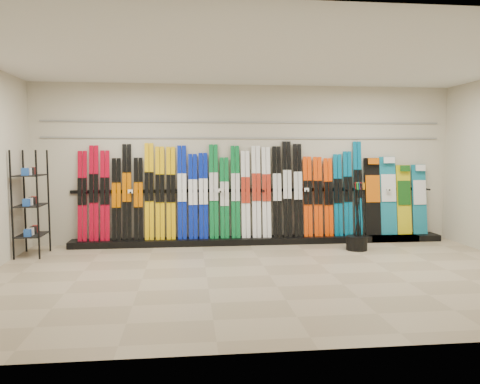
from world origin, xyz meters
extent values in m
plane|color=gray|center=(0.00, 0.00, 0.00)|extent=(8.00, 8.00, 0.00)
plane|color=beige|center=(0.00, 2.50, 1.50)|extent=(8.00, 0.00, 8.00)
plane|color=silver|center=(0.00, 0.00, 3.00)|extent=(8.00, 8.00, 0.00)
cube|color=black|center=(0.22, 2.28, 0.06)|extent=(8.00, 0.40, 0.12)
cube|color=#AE051E|center=(-3.05, 2.34, 0.94)|extent=(0.17, 0.23, 1.64)
cube|color=#AE051E|center=(-2.85, 2.34, 0.99)|extent=(0.17, 0.24, 1.74)
cube|color=#AE051E|center=(-2.65, 2.34, 0.94)|extent=(0.17, 0.23, 1.64)
cube|color=black|center=(-2.45, 2.33, 0.87)|extent=(0.17, 0.21, 1.50)
cube|color=black|center=(-2.26, 2.35, 1.00)|extent=(0.17, 0.25, 1.76)
cube|color=black|center=(-2.05, 2.33, 0.87)|extent=(0.17, 0.21, 1.51)
cube|color=#EFB509|center=(-1.85, 2.35, 1.01)|extent=(0.17, 0.25, 1.78)
cube|color=#EFB509|center=(-1.66, 2.34, 0.98)|extent=(0.17, 0.24, 1.72)
cube|color=#EFB509|center=(-1.45, 2.34, 0.97)|extent=(0.17, 0.24, 1.71)
cube|color=#091FA9|center=(-1.25, 2.34, 0.99)|extent=(0.17, 0.24, 1.74)
cube|color=#091FA9|center=(-1.05, 2.33, 0.91)|extent=(0.17, 0.22, 1.58)
cube|color=#091FA9|center=(-0.85, 2.34, 0.92)|extent=(0.17, 0.23, 1.60)
cube|color=#0B7031|center=(-0.66, 2.35, 1.00)|extent=(0.17, 0.25, 1.76)
cube|color=#0B7031|center=(-0.46, 2.33, 0.88)|extent=(0.17, 0.21, 1.51)
cube|color=#0B7031|center=(-0.25, 2.34, 0.99)|extent=(0.17, 0.24, 1.73)
cube|color=white|center=(-0.06, 2.34, 0.94)|extent=(0.17, 0.23, 1.63)
cube|color=white|center=(0.15, 2.34, 0.98)|extent=(0.17, 0.24, 1.73)
cube|color=white|center=(0.34, 2.34, 0.97)|extent=(0.17, 0.24, 1.71)
cube|color=black|center=(0.55, 2.34, 0.98)|extent=(0.17, 0.24, 1.72)
cube|color=black|center=(0.75, 2.35, 1.03)|extent=(0.17, 0.25, 1.82)
cube|color=black|center=(0.96, 2.35, 1.00)|extent=(0.17, 0.25, 1.77)
cube|color=#F24006|center=(1.15, 2.33, 0.88)|extent=(0.17, 0.22, 1.53)
cube|color=#F24006|center=(1.35, 2.33, 0.88)|extent=(0.17, 0.22, 1.52)
cube|color=#F24006|center=(1.56, 2.33, 0.87)|extent=(0.17, 0.21, 1.49)
cube|color=#035D86|center=(1.75, 2.33, 0.90)|extent=(0.17, 0.22, 1.57)
cube|color=#035D86|center=(1.95, 2.34, 0.93)|extent=(0.17, 0.23, 1.63)
cube|color=#035D86|center=(2.15, 2.35, 1.03)|extent=(0.17, 0.25, 1.82)
cube|color=black|center=(2.45, 2.36, 0.87)|extent=(0.32, 0.23, 1.50)
cube|color=#14728C|center=(2.77, 2.36, 0.88)|extent=(0.33, 0.24, 1.52)
cube|color=gold|center=(3.09, 2.35, 0.80)|extent=(0.29, 0.21, 1.36)
cube|color=#14728C|center=(3.41, 2.35, 0.80)|extent=(0.29, 0.21, 1.37)
cube|color=black|center=(-3.75, 1.70, 0.89)|extent=(0.40, 0.60, 1.77)
cylinder|color=black|center=(1.83, 1.50, 0.12)|extent=(0.37, 0.37, 0.25)
cylinder|color=black|center=(1.86, 1.55, 0.61)|extent=(0.14, 0.08, 1.17)
cylinder|color=black|center=(1.85, 1.59, 0.61)|extent=(0.07, 0.06, 1.18)
cylinder|color=black|center=(1.86, 1.56, 0.61)|extent=(0.05, 0.13, 1.18)
cylinder|color=black|center=(1.81, 1.46, 0.61)|extent=(0.14, 0.06, 1.18)
cylinder|color=black|center=(1.80, 1.54, 0.61)|extent=(0.02, 0.11, 1.18)
cylinder|color=black|center=(1.92, 1.45, 0.61)|extent=(0.05, 0.14, 1.18)
cylinder|color=black|center=(1.84, 1.48, 0.61)|extent=(0.15, 0.13, 1.17)
cylinder|color=black|center=(1.84, 1.53, 0.61)|extent=(0.06, 0.12, 1.18)
cylinder|color=black|center=(1.88, 1.49, 0.61)|extent=(0.13, 0.10, 1.17)
cylinder|color=black|center=(1.91, 1.44, 0.61)|extent=(0.13, 0.08, 1.18)
cube|color=gray|center=(0.00, 2.48, 2.00)|extent=(7.60, 0.02, 0.03)
cube|color=gray|center=(0.00, 2.48, 2.30)|extent=(7.60, 0.02, 0.03)
camera|label=1|loc=(-1.14, -6.39, 1.76)|focal=35.00mm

